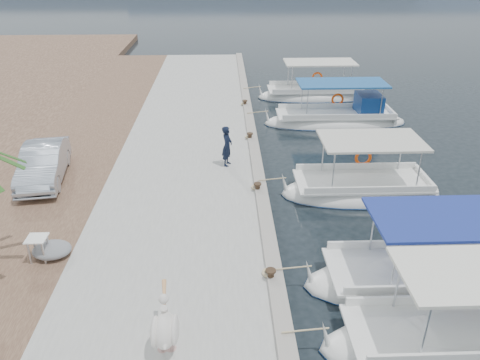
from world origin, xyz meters
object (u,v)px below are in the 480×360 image
Objects in this scene: fishing_caique_b at (436,281)px; fishing_caique_c at (361,191)px; fishing_caique_d at (337,120)px; fisherman at (227,146)px; fishing_caique_e at (315,96)px; parked_car at (43,163)px; pelican at (165,328)px; fishing_caique_a at (469,344)px.

fishing_caique_c is at bearing 97.19° from fishing_caique_b.
fishing_caique_d is 8.47m from fisherman.
fishing_caique_e reaches higher than parked_car.
fisherman is (1.45, 9.63, 0.20)m from pelican.
fishing_caique_c is 1.51× the size of parked_car.
fishing_caique_a reaches higher than parked_car.
fishing_caique_c is at bearing -92.18° from fishing_caique_e.
fishing_caique_e is (0.47, 12.46, -0.00)m from fishing_caique_c.
pelican is (-7.18, -2.54, 1.00)m from fishing_caique_b.
fishing_caique_e is 12.11m from fisherman.
fishing_caique_a is 20.08m from fishing_caique_e.
fishing_caique_a is 7.09m from pelican.
fishing_caique_c is at bearing 93.82° from fishing_caique_a.
parked_car is at bearing 114.64° from fisherman.
fishing_caique_c is 12.02m from parked_car.
fishing_caique_b is 13.10m from fishing_caique_d.
fishing_caique_c is at bearing -93.28° from fisherman.
pelican is 10.15m from parked_car.
fishing_caique_c is at bearing 50.45° from pelican.
fishing_caique_b is (0.16, 2.29, -0.00)m from fishing_caique_a.
fishing_caique_d and fishing_caique_e have the same top height.
fishing_caique_b is 5.38m from fishing_caique_c.
fishing_caique_c is 7.81m from fishing_caique_d.
fishing_caique_d is 1.86× the size of parked_car.
parked_car is at bearing 154.49° from fishing_caique_b.
fishing_caique_a is 15.39m from fishing_caique_d.
pelican is (-6.50, -7.87, 1.00)m from fishing_caique_c.
fishing_caique_a and fishing_caique_b have the same top height.
fishing_caique_d is at bearing 89.38° from fishing_caique_b.
fishing_caique_e is (-0.20, 17.80, 0.00)m from fishing_caique_b.
pelican is at bearing -160.50° from fishing_caique_b.
fishing_caique_c and fishing_caique_d have the same top height.
parked_car is at bearing 176.69° from fishing_caique_c.
fishing_caique_b is 7.68m from pelican.
fisherman is at bearing 160.84° from fishing_caique_c.
fishing_caique_a is at bearing -86.18° from fishing_caique_c.
fishing_caique_b reaches higher than pelican.
fishing_caique_e is 17.15m from parked_car.
fishing_caique_e is (-0.34, 4.70, -0.06)m from fishing_caique_d.
fishing_caique_a is 4.32× the size of fisherman.
fisherman reaches higher than pelican.
fishing_caique_c is 3.90× the size of pelican.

